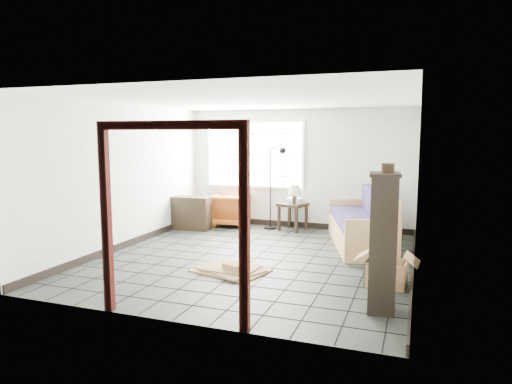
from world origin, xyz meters
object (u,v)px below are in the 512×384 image
at_px(futon_sofa, 364,226).
at_px(tall_shelf, 383,242).
at_px(side_table, 293,208).
at_px(armchair, 231,208).

height_order(futon_sofa, tall_shelf, tall_shelf).
bearing_deg(side_table, armchair, 180.00).
bearing_deg(tall_shelf, armchair, 126.28).
distance_m(armchair, side_table, 1.44).
relative_size(side_table, tall_shelf, 0.41).
xyz_separation_m(side_table, tall_shelf, (2.16, -4.05, 0.34)).
bearing_deg(side_table, tall_shelf, -61.92).
relative_size(armchair, tall_shelf, 0.49).
height_order(armchair, tall_shelf, tall_shelf).
distance_m(futon_sofa, side_table, 1.87).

